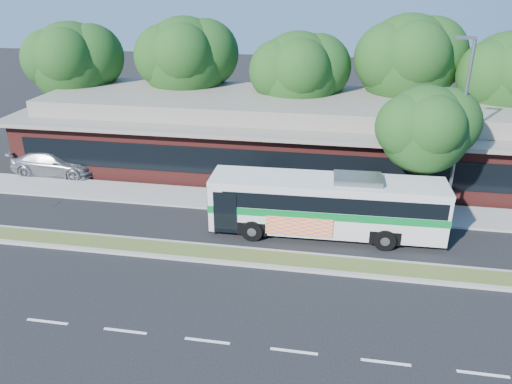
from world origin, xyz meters
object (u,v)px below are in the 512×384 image
(transit_bus, at_px, (327,202))
(sidewalk_tree, at_px, (431,128))
(lamp_post, at_px, (459,128))
(sedan, at_px, (55,162))

(transit_bus, relative_size, sidewalk_tree, 1.62)
(transit_bus, bearing_deg, sidewalk_tree, 28.97)
(lamp_post, relative_size, transit_bus, 0.82)
(sedan, relative_size, sidewalk_tree, 0.79)
(sidewalk_tree, bearing_deg, transit_bus, -149.53)
(sedan, bearing_deg, sidewalk_tree, -95.19)
(lamp_post, bearing_deg, sedan, 173.91)
(transit_bus, bearing_deg, sedan, 162.23)
(lamp_post, relative_size, sidewalk_tree, 1.33)
(transit_bus, bearing_deg, lamp_post, 21.58)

